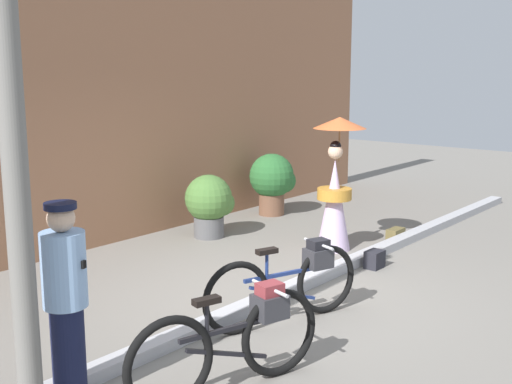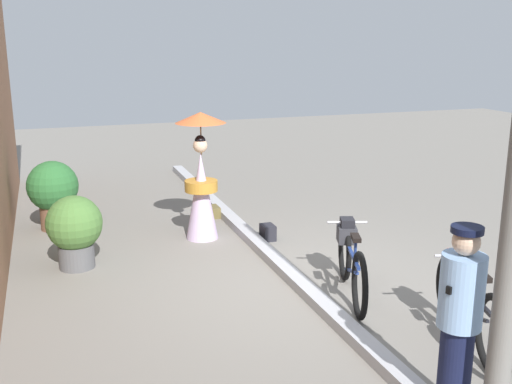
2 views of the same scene
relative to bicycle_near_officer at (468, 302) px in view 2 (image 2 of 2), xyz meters
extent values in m
plane|color=gray|center=(1.82, 1.01, -0.43)|extent=(30.00, 30.00, 0.00)
cube|color=#B2B2B7|center=(1.82, 1.01, -0.37)|extent=(14.00, 0.20, 0.12)
torus|color=black|center=(0.43, -0.12, -0.06)|extent=(0.75, 0.28, 0.76)
torus|color=black|center=(-0.56, 0.16, -0.06)|extent=(0.75, 0.28, 0.76)
cube|color=black|center=(-0.06, 0.02, 0.10)|extent=(0.84, 0.27, 0.04)
cube|color=black|center=(-0.06, 0.02, -0.11)|extent=(0.74, 0.24, 0.27)
cylinder|color=black|center=(-0.24, 0.07, 0.22)|extent=(0.03, 0.03, 0.31)
cube|color=black|center=(-0.24, 0.07, 0.38)|extent=(0.24, 0.15, 0.05)
cylinder|color=silver|center=(0.33, -0.10, 0.36)|extent=(0.16, 0.47, 0.03)
cube|color=#333338|center=(0.33, -0.10, 0.20)|extent=(0.31, 0.28, 0.20)
cube|color=maroon|center=(0.33, -0.10, 0.33)|extent=(0.24, 0.21, 0.14)
torus|color=black|center=(1.89, 0.37, -0.07)|extent=(0.72, 0.31, 0.74)
torus|color=black|center=(0.85, 0.73, -0.07)|extent=(0.72, 0.31, 0.74)
cube|color=navy|center=(1.37, 0.55, 0.09)|extent=(0.88, 0.33, 0.04)
cube|color=navy|center=(1.37, 0.55, -0.12)|extent=(0.77, 0.29, 0.29)
cylinder|color=navy|center=(1.18, 0.61, 0.20)|extent=(0.03, 0.03, 0.30)
cube|color=black|center=(1.18, 0.61, 0.36)|extent=(0.24, 0.16, 0.05)
cylinder|color=silver|center=(1.78, 0.41, 0.34)|extent=(0.19, 0.46, 0.03)
cube|color=#333338|center=(1.78, 0.41, 0.19)|extent=(0.32, 0.29, 0.20)
cube|color=black|center=(1.78, 0.41, 0.32)|extent=(0.24, 0.22, 0.14)
cylinder|color=#141938|center=(-0.95, 0.88, -0.04)|extent=(0.26, 0.26, 0.78)
cylinder|color=#8CB2E0|center=(-0.95, 0.88, 0.64)|extent=(0.34, 0.34, 0.59)
sphere|color=#D8B293|center=(-0.95, 0.88, 1.04)|extent=(0.21, 0.21, 0.21)
cylinder|color=black|center=(-0.95, 0.88, 1.13)|extent=(0.24, 0.24, 0.05)
cube|color=black|center=(-0.95, 0.88, 0.70)|extent=(0.17, 0.37, 0.06)
cone|color=silver|center=(4.03, 1.65, 0.22)|extent=(0.48, 0.48, 1.31)
cylinder|color=#C1842D|center=(4.03, 1.65, 0.38)|extent=(0.49, 0.49, 0.16)
sphere|color=beige|center=(4.03, 1.65, 0.98)|extent=(0.21, 0.21, 0.21)
sphere|color=black|center=(4.03, 1.65, 1.05)|extent=(0.16, 0.16, 0.16)
cylinder|color=olive|center=(4.08, 1.63, 1.11)|extent=(0.02, 0.02, 0.55)
cone|color=orange|center=(4.08, 1.63, 1.38)|extent=(0.75, 0.75, 0.16)
cylinder|color=brown|center=(5.23, 3.74, -0.25)|extent=(0.45, 0.45, 0.38)
sphere|color=#2D6B33|center=(5.23, 3.74, 0.26)|extent=(0.79, 0.79, 0.79)
sphere|color=#2D6B33|center=(5.43, 3.62, 0.16)|extent=(0.43, 0.43, 0.43)
cylinder|color=#59595B|center=(3.39, 3.52, -0.28)|extent=(0.46, 0.46, 0.32)
sphere|color=#4C7A38|center=(3.39, 3.52, 0.17)|extent=(0.73, 0.73, 0.73)
sphere|color=#4C7A38|center=(3.57, 3.41, 0.08)|extent=(0.40, 0.40, 0.40)
cube|color=brown|center=(5.04, 1.20, -0.34)|extent=(0.32, 0.17, 0.18)
cube|color=brown|center=(5.04, 1.15, -0.30)|extent=(0.27, 0.06, 0.07)
cube|color=#26262D|center=(3.61, 0.75, -0.32)|extent=(0.25, 0.19, 0.23)
cube|color=black|center=(3.61, 0.69, -0.26)|extent=(0.22, 0.07, 0.08)
camera|label=1|loc=(-3.67, -3.25, 2.14)|focal=45.68mm
camera|label=2|loc=(-4.46, 3.77, 2.51)|focal=42.45mm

